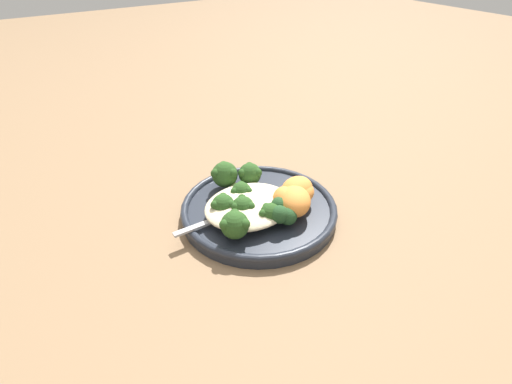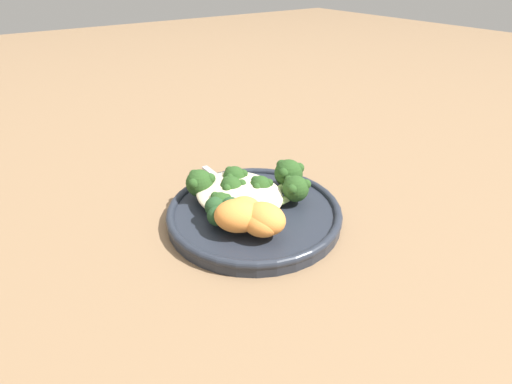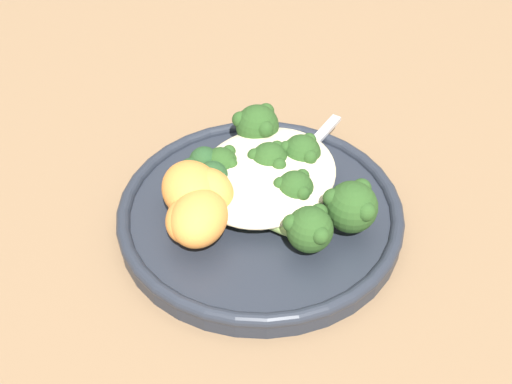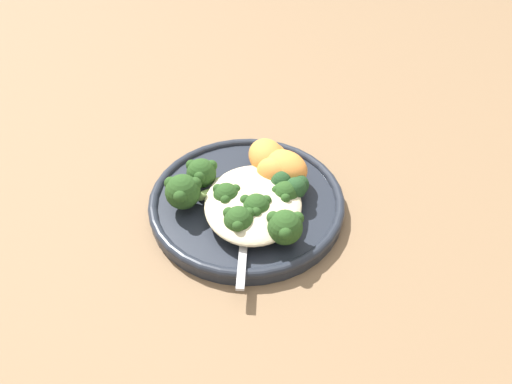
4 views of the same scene
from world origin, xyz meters
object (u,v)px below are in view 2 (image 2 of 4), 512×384
Objects in this scene: spoon at (230,185)px; sweet_potato_chunk_3 at (264,218)px; broccoli_stalk_1 at (286,177)px; broccoli_stalk_3 at (238,183)px; sweet_potato_chunk_1 at (244,210)px; broccoli_stalk_4 at (236,191)px; kale_tuft at (223,210)px; sweet_potato_chunk_0 at (260,222)px; sweet_potato_chunk_2 at (238,216)px; quinoa_mound at (239,194)px; plate at (252,213)px; broccoli_stalk_5 at (209,187)px; broccoli_stalk_0 at (291,191)px; broccoli_stalk_6 at (232,205)px; broccoli_stalk_2 at (260,191)px.

sweet_potato_chunk_3 is at bearing 169.25° from spoon.
broccoli_stalk_1 is at bearing 127.44° from sweet_potato_chunk_3.
broccoli_stalk_3 is 2.56× the size of sweet_potato_chunk_1.
kale_tuft is (0.03, -0.04, 0.00)m from broccoli_stalk_4.
sweet_potato_chunk_2 is at bearing -143.18° from sweet_potato_chunk_0.
quinoa_mound is 0.07m from sweet_potato_chunk_2.
sweet_potato_chunk_3 is at bearing -165.52° from broccoli_stalk_1.
plate is at bearing 126.20° from sweet_potato_chunk_2.
sweet_potato_chunk_2 is 0.56× the size of spoon.
sweet_potato_chunk_0 reaches higher than spoon.
broccoli_stalk_3 is at bearing 151.97° from sweet_potato_chunk_1.
spoon is (-0.12, 0.03, -0.01)m from sweet_potato_chunk_0.
broccoli_stalk_4 is at bearing 172.07° from sweet_potato_chunk_3.
sweet_potato_chunk_1 is (0.07, -0.04, 0.00)m from broccoli_stalk_3.
broccoli_stalk_4 reaches higher than plate.
broccoli_stalk_5 is at bearing -171.83° from sweet_potato_chunk_3.
broccoli_stalk_3 is 1.89× the size of sweet_potato_chunk_2.
plate is at bearing 162.96° from broccoli_stalk_0.
sweet_potato_chunk_1 reaches higher than kale_tuft.
sweet_potato_chunk_2 reaches higher than broccoli_stalk_4.
quinoa_mound is 2.40× the size of sweet_potato_chunk_3.
sweet_potato_chunk_0 is at bearing -91.89° from sweet_potato_chunk_3.
sweet_potato_chunk_3 is at bearing 173.10° from broccoli_stalk_3.
broccoli_stalk_1 is 0.95× the size of broccoli_stalk_5.
broccoli_stalk_1 is 0.10m from broccoli_stalk_6.
broccoli_stalk_2 reaches higher than plate.
broccoli_stalk_6 is 0.06m from sweet_potato_chunk_3.
broccoli_stalk_1 is 2.01× the size of sweet_potato_chunk_3.
broccoli_stalk_1 is 1.39× the size of broccoli_stalk_6.
sweet_potato_chunk_0 is at bearing 24.83° from kale_tuft.
spoon is at bearing 168.59° from sweet_potato_chunk_3.
sweet_potato_chunk_0 is (0.06, 0.00, 0.00)m from broccoli_stalk_6.
broccoli_stalk_6 is at bearing -169.93° from sweet_potato_chunk_3.
broccoli_stalk_5 reaches higher than broccoli_stalk_0.
broccoli_stalk_1 reaches higher than broccoli_stalk_5.
kale_tuft is (-0.05, -0.03, -0.00)m from sweet_potato_chunk_3.
quinoa_mound is 0.05m from kale_tuft.
broccoli_stalk_1 reaches higher than sweet_potato_chunk_3.
plate is 0.04m from broccoli_stalk_6.
broccoli_stalk_3 is 0.09m from sweet_potato_chunk_2.
broccoli_stalk_0 and sweet_potato_chunk_1 have the same top height.
sweet_potato_chunk_3 reaches higher than sweet_potato_chunk_0.
broccoli_stalk_6 is 1.56× the size of sweet_potato_chunk_0.
kale_tuft is (0.05, -0.06, 0.00)m from broccoli_stalk_3.
broccoli_stalk_0 is 0.04m from broccoli_stalk_2.
spoon is (-0.12, 0.02, -0.02)m from sweet_potato_chunk_3.
broccoli_stalk_5 is 1.97× the size of sweet_potato_chunk_2.
broccoli_stalk_2 is at bearing 148.28° from sweet_potato_chunk_3.
broccoli_stalk_2 and kale_tuft have the same top height.
broccoli_stalk_5 reaches higher than sweet_potato_chunk_0.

